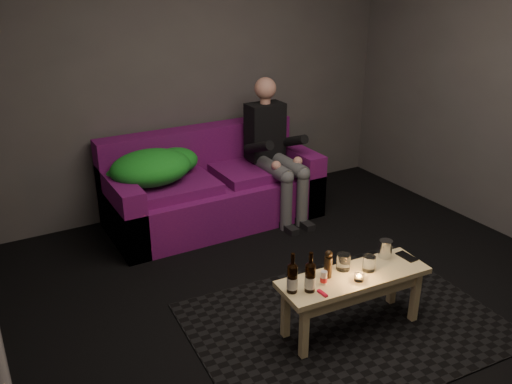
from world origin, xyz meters
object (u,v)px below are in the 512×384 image
(beer_bottle_b, at_px, (310,277))
(steel_cup, at_px, (385,249))
(person, at_px, (274,147))
(beer_bottle_a, at_px, (292,278))
(sofa, at_px, (212,189))
(coffee_table, at_px, (353,285))

(beer_bottle_b, xyz_separation_m, steel_cup, (0.66, 0.09, -0.04))
(person, distance_m, beer_bottle_a, 1.99)
(beer_bottle_a, height_order, beer_bottle_b, beer_bottle_b)
(sofa, distance_m, steel_cup, 1.90)
(sofa, distance_m, coffee_table, 1.94)
(steel_cup, bearing_deg, beer_bottle_a, -176.64)
(beer_bottle_a, xyz_separation_m, steel_cup, (0.76, 0.04, -0.03))
(sofa, height_order, beer_bottle_b, sofa)
(coffee_table, xyz_separation_m, steel_cup, (0.32, 0.08, 0.13))
(sofa, xyz_separation_m, coffee_table, (0.07, -1.94, 0.04))
(sofa, xyz_separation_m, steel_cup, (0.39, -1.86, 0.17))
(coffee_table, distance_m, steel_cup, 0.35)
(sofa, height_order, coffee_table, sofa)
(beer_bottle_a, bearing_deg, person, 61.85)
(beer_bottle_a, xyz_separation_m, beer_bottle_b, (0.10, -0.04, 0.00))
(sofa, distance_m, person, 0.68)
(beer_bottle_a, distance_m, beer_bottle_b, 0.11)
(coffee_table, distance_m, beer_bottle_a, 0.47)
(sofa, distance_m, beer_bottle_b, 1.98)
(sofa, relative_size, steel_cup, 15.85)
(coffee_table, bearing_deg, sofa, 91.96)
(person, relative_size, beer_bottle_b, 4.91)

